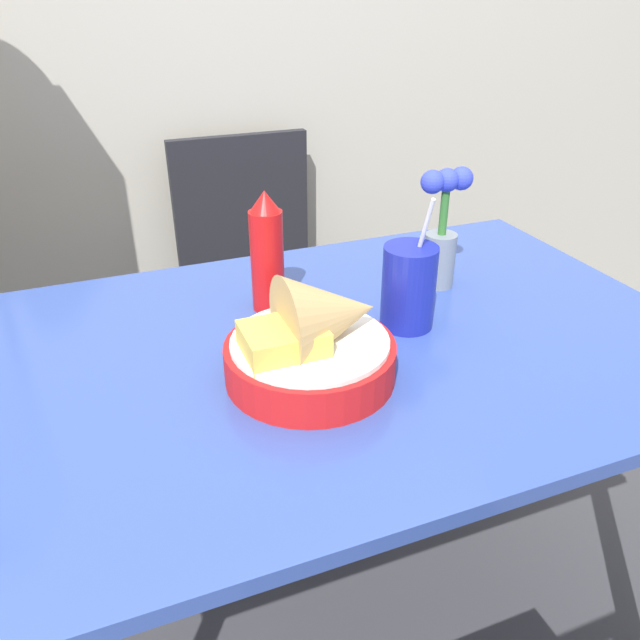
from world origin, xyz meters
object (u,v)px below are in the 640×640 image
at_px(drink_cup, 408,289).
at_px(food_basket, 316,342).
at_px(chair_far_window, 253,264).
at_px(ketchup_bottle, 267,253).
at_px(flower_vase, 442,230).

bearing_deg(drink_cup, food_basket, -155.78).
xyz_separation_m(chair_far_window, ketchup_bottle, (-0.15, -0.67, 0.32)).
relative_size(chair_far_window, ketchup_bottle, 4.04).
bearing_deg(drink_cup, ketchup_bottle, 143.51).
distance_m(chair_far_window, flower_vase, 0.79).
distance_m(ketchup_bottle, flower_vase, 0.34).
distance_m(ketchup_bottle, drink_cup, 0.25).
height_order(drink_cup, flower_vase, drink_cup).
xyz_separation_m(ketchup_bottle, flower_vase, (0.33, -0.03, 0.01)).
bearing_deg(chair_far_window, drink_cup, -86.55).
xyz_separation_m(ketchup_bottle, drink_cup, (0.20, -0.15, -0.04)).
bearing_deg(food_basket, chair_far_window, 80.38).
bearing_deg(drink_cup, chair_far_window, 93.45).
xyz_separation_m(chair_far_window, flower_vase, (0.18, -0.69, 0.32)).
bearing_deg(ketchup_bottle, food_basket, -90.46).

